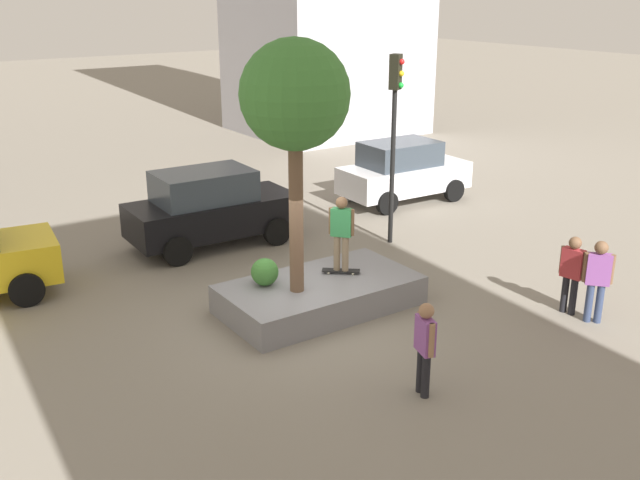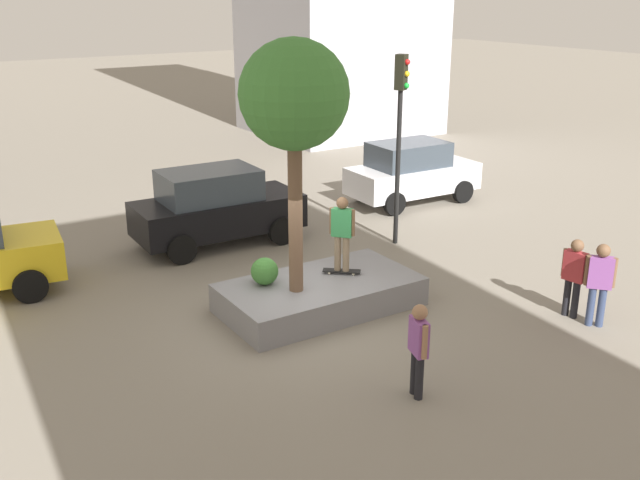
{
  "view_description": "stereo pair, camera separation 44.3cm",
  "coord_description": "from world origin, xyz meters",
  "px_view_note": "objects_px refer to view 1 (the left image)",
  "views": [
    {
      "loc": [
        -7.27,
        -11.18,
        6.36
      ],
      "look_at": [
        0.59,
        0.33,
        1.5
      ],
      "focal_mm": 40.98,
      "sensor_mm": 36.0,
      "label": 1
    },
    {
      "loc": [
        -6.9,
        -11.42,
        6.36
      ],
      "look_at": [
        0.59,
        0.33,
        1.5
      ],
      "focal_mm": 40.98,
      "sensor_mm": 36.0,
      "label": 2
    }
  ],
  "objects_px": {
    "skateboard": "(341,271)",
    "police_car": "(403,171)",
    "plaza_tree": "(295,98)",
    "traffic_light_corner": "(394,118)",
    "sedan_parked": "(210,208)",
    "skateboarder": "(341,228)",
    "pedestrian_crossing": "(572,270)",
    "planter_ledge": "(320,295)",
    "bystander_watching": "(598,276)",
    "passerby_with_bag": "(425,343)"
  },
  "relations": [
    {
      "from": "skateboard",
      "to": "police_car",
      "type": "distance_m",
      "value": 7.85
    },
    {
      "from": "plaza_tree",
      "to": "traffic_light_corner",
      "type": "bearing_deg",
      "value": 29.09
    },
    {
      "from": "plaza_tree",
      "to": "sedan_parked",
      "type": "xyz_separation_m",
      "value": [
        0.54,
        4.95,
        -3.41
      ]
    },
    {
      "from": "plaza_tree",
      "to": "skateboarder",
      "type": "height_order",
      "value": "plaza_tree"
    },
    {
      "from": "plaza_tree",
      "to": "sedan_parked",
      "type": "relative_size",
      "value": 1.14
    },
    {
      "from": "police_car",
      "to": "pedestrian_crossing",
      "type": "distance_m",
      "value": 8.62
    },
    {
      "from": "planter_ledge",
      "to": "bystander_watching",
      "type": "distance_m",
      "value": 5.53
    },
    {
      "from": "sedan_parked",
      "to": "bystander_watching",
      "type": "xyz_separation_m",
      "value": [
        4.23,
        -8.44,
        -0.02
      ]
    },
    {
      "from": "planter_ledge",
      "to": "skateboarder",
      "type": "distance_m",
      "value": 1.45
    },
    {
      "from": "traffic_light_corner",
      "to": "plaza_tree",
      "type": "bearing_deg",
      "value": -150.91
    },
    {
      "from": "police_car",
      "to": "traffic_light_corner",
      "type": "height_order",
      "value": "traffic_light_corner"
    },
    {
      "from": "sedan_parked",
      "to": "bystander_watching",
      "type": "distance_m",
      "value": 9.44
    },
    {
      "from": "passerby_with_bag",
      "to": "pedestrian_crossing",
      "type": "bearing_deg",
      "value": 8.64
    },
    {
      "from": "planter_ledge",
      "to": "traffic_light_corner",
      "type": "xyz_separation_m",
      "value": [
        3.86,
        2.38,
        2.96
      ]
    },
    {
      "from": "planter_ledge",
      "to": "passerby_with_bag",
      "type": "xyz_separation_m",
      "value": [
        -0.53,
        -3.76,
        0.64
      ]
    },
    {
      "from": "skateboard",
      "to": "skateboarder",
      "type": "height_order",
      "value": "skateboarder"
    },
    {
      "from": "skateboarder",
      "to": "sedan_parked",
      "type": "relative_size",
      "value": 0.37
    },
    {
      "from": "sedan_parked",
      "to": "police_car",
      "type": "relative_size",
      "value": 1.05
    },
    {
      "from": "passerby_with_bag",
      "to": "sedan_parked",
      "type": "bearing_deg",
      "value": 87.16
    },
    {
      "from": "plaza_tree",
      "to": "sedan_parked",
      "type": "height_order",
      "value": "plaza_tree"
    },
    {
      "from": "sedan_parked",
      "to": "planter_ledge",
      "type": "bearing_deg",
      "value": -88.78
    },
    {
      "from": "skateboard",
      "to": "police_car",
      "type": "xyz_separation_m",
      "value": [
        6.01,
        5.05,
        0.3
      ]
    },
    {
      "from": "skateboard",
      "to": "sedan_parked",
      "type": "bearing_deg",
      "value": 98.68
    },
    {
      "from": "plaza_tree",
      "to": "police_car",
      "type": "distance_m",
      "value": 9.64
    },
    {
      "from": "sedan_parked",
      "to": "traffic_light_corner",
      "type": "bearing_deg",
      "value": -31.69
    },
    {
      "from": "traffic_light_corner",
      "to": "pedestrian_crossing",
      "type": "height_order",
      "value": "traffic_light_corner"
    },
    {
      "from": "police_car",
      "to": "passerby_with_bag",
      "type": "height_order",
      "value": "police_car"
    },
    {
      "from": "passerby_with_bag",
      "to": "skateboard",
      "type": "bearing_deg",
      "value": 73.57
    },
    {
      "from": "sedan_parked",
      "to": "skateboarder",
      "type": "bearing_deg",
      "value": -81.32
    },
    {
      "from": "planter_ledge",
      "to": "sedan_parked",
      "type": "xyz_separation_m",
      "value": [
        -0.1,
        4.82,
        0.71
      ]
    },
    {
      "from": "traffic_light_corner",
      "to": "passerby_with_bag",
      "type": "distance_m",
      "value": 7.9
    },
    {
      "from": "sedan_parked",
      "to": "pedestrian_crossing",
      "type": "relative_size",
      "value": 2.62
    },
    {
      "from": "skateboard",
      "to": "sedan_parked",
      "type": "xyz_separation_m",
      "value": [
        -0.72,
        4.71,
        0.35
      ]
    },
    {
      "from": "planter_ledge",
      "to": "skateboard",
      "type": "relative_size",
      "value": 5.37
    },
    {
      "from": "skateboard",
      "to": "pedestrian_crossing",
      "type": "bearing_deg",
      "value": -42.68
    },
    {
      "from": "sedan_parked",
      "to": "passerby_with_bag",
      "type": "xyz_separation_m",
      "value": [
        -0.43,
        -8.59,
        -0.07
      ]
    },
    {
      "from": "pedestrian_crossing",
      "to": "traffic_light_corner",
      "type": "bearing_deg",
      "value": 92.19
    },
    {
      "from": "skateboarder",
      "to": "passerby_with_bag",
      "type": "xyz_separation_m",
      "value": [
        -1.14,
        -3.88,
        -0.66
      ]
    },
    {
      "from": "skateboard",
      "to": "pedestrian_crossing",
      "type": "xyz_separation_m",
      "value": [
        3.45,
        -3.18,
        0.29
      ]
    },
    {
      "from": "sedan_parked",
      "to": "pedestrian_crossing",
      "type": "xyz_separation_m",
      "value": [
        4.17,
        -7.89,
        -0.06
      ]
    },
    {
      "from": "sedan_parked",
      "to": "skateboard",
      "type": "bearing_deg",
      "value": -81.32
    },
    {
      "from": "pedestrian_crossing",
      "to": "planter_ledge",
      "type": "bearing_deg",
      "value": 142.98
    },
    {
      "from": "skateboarder",
      "to": "pedestrian_crossing",
      "type": "bearing_deg",
      "value": -42.68
    },
    {
      "from": "skateboarder",
      "to": "traffic_light_corner",
      "type": "xyz_separation_m",
      "value": [
        3.24,
        2.26,
        1.66
      ]
    },
    {
      "from": "skateboard",
      "to": "traffic_light_corner",
      "type": "xyz_separation_m",
      "value": [
        3.24,
        2.26,
        2.61
      ]
    },
    {
      "from": "police_car",
      "to": "traffic_light_corner",
      "type": "bearing_deg",
      "value": -134.81
    },
    {
      "from": "skateboarder",
      "to": "sedan_parked",
      "type": "xyz_separation_m",
      "value": [
        -0.72,
        4.71,
        -0.59
      ]
    },
    {
      "from": "planter_ledge",
      "to": "police_car",
      "type": "bearing_deg",
      "value": 37.93
    },
    {
      "from": "planter_ledge",
      "to": "pedestrian_crossing",
      "type": "bearing_deg",
      "value": -37.02
    },
    {
      "from": "pedestrian_crossing",
      "to": "passerby_with_bag",
      "type": "bearing_deg",
      "value": -171.36
    }
  ]
}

